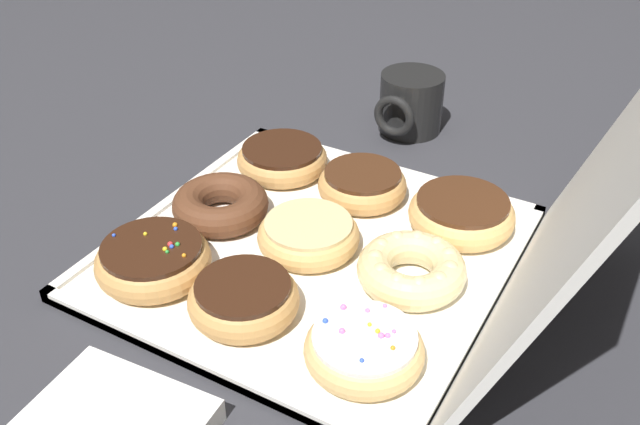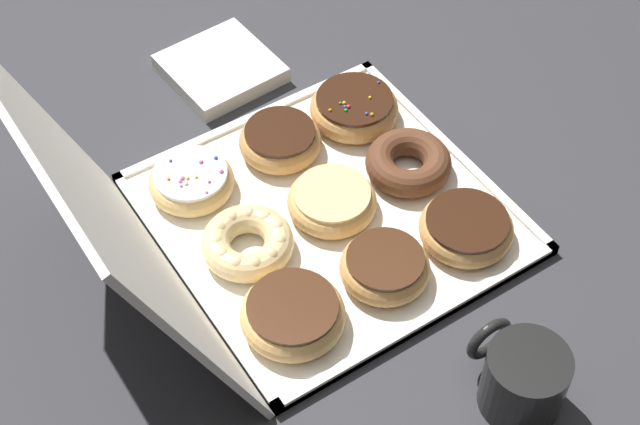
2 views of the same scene
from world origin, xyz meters
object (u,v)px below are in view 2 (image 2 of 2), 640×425
object	(u,v)px
cruller_donut_7	(248,243)
napkin_stack	(221,69)
chocolate_frosted_donut_3	(381,269)
chocolate_frosted_donut_6	(293,314)
chocolate_cake_ring_donut_1	(407,161)
sprinkle_donut_2	(354,108)
sprinkle_donut_8	(191,181)
donut_box	(328,214)
coffee_mug	(522,377)
chocolate_frosted_donut_0	(466,228)
chocolate_frosted_donut_5	(280,140)
glazed_ring_donut_4	(331,200)

from	to	relation	value
cruller_donut_7	napkin_stack	distance (m)	0.34
chocolate_frosted_donut_3	napkin_stack	size ratio (longest dim) A/B	0.75
chocolate_frosted_donut_6	cruller_donut_7	world-z (taller)	chocolate_frosted_donut_6
chocolate_cake_ring_donut_1	sprinkle_donut_2	size ratio (longest dim) A/B	0.93
sprinkle_donut_2	cruller_donut_7	size ratio (longest dim) A/B	1.07
chocolate_frosted_donut_6	sprinkle_donut_8	size ratio (longest dim) A/B	1.11
donut_box	napkin_stack	world-z (taller)	napkin_stack
sprinkle_donut_8	chocolate_cake_ring_donut_1	bearing A→B (deg)	-115.90
chocolate_cake_ring_donut_1	napkin_stack	bearing A→B (deg)	19.17
cruller_donut_7	coffee_mug	xyz separation A→B (m)	(-0.33, -0.15, 0.01)
chocolate_frosted_donut_0	cruller_donut_7	world-z (taller)	cruller_donut_7
napkin_stack	sprinkle_donut_2	bearing A→B (deg)	-151.12
napkin_stack	chocolate_frosted_donut_5	bearing A→B (deg)	176.19
chocolate_frosted_donut_3	napkin_stack	bearing A→B (deg)	-3.03
cruller_donut_7	glazed_ring_donut_4	bearing A→B (deg)	-88.23
sprinkle_donut_2	chocolate_frosted_donut_6	distance (m)	0.35
donut_box	sprinkle_donut_8	xyz separation A→B (m)	(0.13, 0.13, 0.02)
chocolate_cake_ring_donut_1	sprinkle_donut_2	world-z (taller)	sprinkle_donut_2
chocolate_frosted_donut_0	sprinkle_donut_2	distance (m)	0.25
chocolate_frosted_donut_3	chocolate_frosted_donut_6	distance (m)	0.12
chocolate_frosted_donut_0	glazed_ring_donut_4	xyz separation A→B (m)	(0.13, 0.11, -0.00)
chocolate_frosted_donut_5	napkin_stack	distance (m)	0.19
chocolate_cake_ring_donut_1	chocolate_frosted_donut_6	distance (m)	0.28
donut_box	glazed_ring_donut_4	xyz separation A→B (m)	(0.00, -0.01, 0.02)
chocolate_frosted_donut_3	cruller_donut_7	size ratio (longest dim) A/B	0.96
donut_box	sprinkle_donut_8	distance (m)	0.18
sprinkle_donut_2	glazed_ring_donut_4	world-z (taller)	sprinkle_donut_2
chocolate_frosted_donut_5	cruller_donut_7	bearing A→B (deg)	135.56
glazed_ring_donut_4	donut_box	bearing A→B (deg)	114.93
chocolate_frosted_donut_0	chocolate_cake_ring_donut_1	distance (m)	0.13
sprinkle_donut_8	napkin_stack	distance (m)	0.24
chocolate_cake_ring_donut_1	napkin_stack	distance (m)	0.33
glazed_ring_donut_4	chocolate_frosted_donut_5	distance (m)	0.12
chocolate_frosted_donut_5	chocolate_frosted_donut_6	distance (m)	0.28
chocolate_frosted_donut_0	chocolate_frosted_donut_5	bearing A→B (deg)	24.27
donut_box	chocolate_frosted_donut_5	world-z (taller)	chocolate_frosted_donut_5
chocolate_frosted_donut_0	donut_box	bearing A→B (deg)	43.16
donut_box	chocolate_cake_ring_donut_1	xyz separation A→B (m)	(0.00, -0.12, 0.02)
chocolate_frosted_donut_6	chocolate_cake_ring_donut_1	bearing A→B (deg)	-63.96
cruller_donut_7	coffee_mug	world-z (taller)	coffee_mug
sprinkle_donut_8	coffee_mug	world-z (taller)	coffee_mug
chocolate_frosted_donut_0	sprinkle_donut_8	xyz separation A→B (m)	(0.25, 0.25, 0.00)
sprinkle_donut_2	chocolate_frosted_donut_3	world-z (taller)	sprinkle_donut_2
donut_box	chocolate_cake_ring_donut_1	size ratio (longest dim) A/B	3.63
chocolate_frosted_donut_0	chocolate_frosted_donut_6	world-z (taller)	chocolate_frosted_donut_6
chocolate_frosted_donut_3	chocolate_cake_ring_donut_1	bearing A→B (deg)	-46.01
chocolate_frosted_donut_3	chocolate_frosted_donut_5	distance (m)	0.25
chocolate_frosted_donut_0	chocolate_frosted_donut_5	size ratio (longest dim) A/B	1.06
chocolate_cake_ring_donut_1	chocolate_frosted_donut_6	bearing A→B (deg)	116.04
chocolate_frosted_donut_5	cruller_donut_7	distance (m)	0.18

